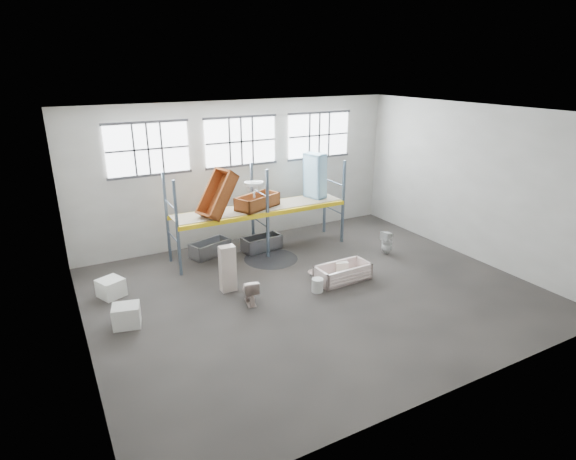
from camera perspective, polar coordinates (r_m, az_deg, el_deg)
floor at (r=13.49m, az=3.07°, el=-7.71°), size 12.00×10.00×0.10m
ceiling at (r=12.03m, az=3.52°, el=14.41°), size 12.00×10.00×0.10m
wall_back at (r=16.88m, az=-5.80°, el=7.10°), size 12.00×0.10×5.00m
wall_front at (r=8.92m, az=20.61°, el=-5.81°), size 12.00×0.10×5.00m
wall_left at (r=10.81m, az=-25.22°, el=-2.02°), size 0.10×10.00×5.00m
wall_right at (r=16.43m, az=21.64°, el=5.46°), size 0.10×10.00×5.00m
window_left at (r=15.64m, az=-16.78°, el=9.48°), size 2.60×0.04×1.60m
window_mid at (r=16.58m, az=-5.78°, el=10.74°), size 2.60×0.04×1.60m
window_right at (r=18.05m, az=3.80°, el=11.52°), size 2.60×0.04×1.60m
rack_upright_la at (r=14.26m, az=-13.39°, el=0.11°), size 0.08×0.08×3.00m
rack_upright_lb at (r=15.37m, az=-14.61°, el=1.42°), size 0.08×0.08×3.00m
rack_upright_ma at (r=15.25m, az=-2.51°, el=1.91°), size 0.08×0.08×3.00m
rack_upright_mb at (r=16.29m, az=-4.37°, el=3.04°), size 0.08×0.08×3.00m
rack_upright_ra at (r=16.72m, az=6.77°, el=3.40°), size 0.08×0.08×3.00m
rack_upright_rb at (r=17.67m, az=4.54°, el=4.37°), size 0.08×0.08×3.00m
rack_beam_front at (r=15.25m, az=-2.51°, el=1.91°), size 6.00×0.10×0.14m
rack_beam_back at (r=16.29m, az=-4.37°, el=3.04°), size 6.00×0.10×0.14m
shelf_deck at (r=15.74m, az=-3.48°, el=2.77°), size 5.90×1.10×0.03m
wet_patch at (r=15.60m, az=-2.11°, el=-3.53°), size 1.80×1.80×0.00m
bathtub_beige at (r=14.12m, az=6.72°, el=-5.19°), size 1.68×0.83×0.49m
cistern_spare at (r=14.34m, az=6.60°, el=-4.62°), size 0.42×0.31×0.37m
sink_in_tub at (r=14.17m, az=3.26°, el=-5.35°), size 0.45×0.45×0.14m
toilet_beige at (r=12.72m, az=-4.70°, el=-7.44°), size 0.54×0.78×0.73m
cistern_tall at (r=13.33m, az=-7.40°, el=-4.72°), size 0.44×0.29×1.36m
toilet_white at (r=16.22m, az=12.02°, el=-1.50°), size 0.43×0.42×0.81m
steel_tub_left at (r=16.03m, az=-9.51°, el=-2.20°), size 1.49×1.02×0.50m
steel_tub_right at (r=16.28m, az=-3.26°, el=-1.60°), size 1.41×0.77×0.50m
rust_tub_flat at (r=15.59m, az=-3.77°, el=3.52°), size 1.70×1.27×0.43m
rust_tub_tilted at (r=14.79m, az=-8.66°, el=4.35°), size 1.46×1.14×1.57m
sink_on_shelf at (r=15.12m, az=-4.16°, el=4.07°), size 0.73×0.63×0.55m
blue_tub_upright at (r=16.69m, az=3.32°, el=6.65°), size 0.69×0.86×1.61m
bucket at (r=13.39m, az=3.63°, el=-6.76°), size 0.43×0.43×0.39m
carton_near at (r=12.36m, az=-19.17°, el=-9.88°), size 0.76×0.69×0.56m
carton_far at (r=13.99m, az=-20.86°, el=-6.62°), size 0.81×0.81×0.51m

